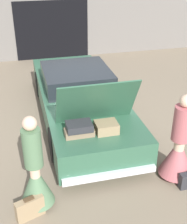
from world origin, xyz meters
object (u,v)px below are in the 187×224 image
(person_left, at_px, (35,176))
(person_right, at_px, (179,149))
(car, at_px, (79,98))
(suitcase_beside_left_person, at_px, (30,208))

(person_left, bearing_deg, person_right, 83.39)
(car, bearing_deg, person_left, -115.14)
(car, height_order, person_left, car)
(car, height_order, person_right, car)
(car, xyz_separation_m, person_left, (-1.33, -2.84, 0.06))
(person_right, distance_m, suitcase_beside_left_person, 2.88)
(person_right, bearing_deg, suitcase_beside_left_person, 103.55)
(person_left, xyz_separation_m, suitcase_beside_left_person, (-0.15, -0.26, -0.44))
(suitcase_beside_left_person, bearing_deg, person_left, 60.15)
(person_left, distance_m, person_right, 2.67)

